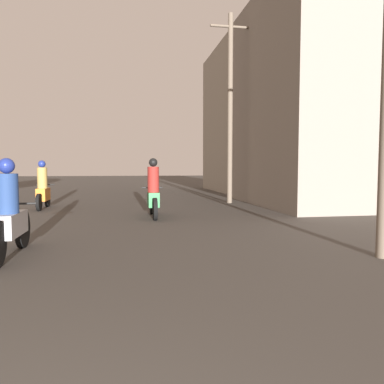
{
  "coord_description": "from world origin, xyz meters",
  "views": [
    {
      "loc": [
        0.94,
        -0.46,
        1.43
      ],
      "look_at": [
        4.1,
        17.26,
        0.21
      ],
      "focal_mm": 35.0,
      "sensor_mm": 36.0,
      "label": 1
    }
  ],
  "objects_px": {
    "motorcycle_green": "(153,194)",
    "building_right_near": "(315,101)",
    "building_right_far": "(249,122)",
    "utility_pole_far": "(230,105)",
    "motorcycle_silver": "(10,218)",
    "motorcycle_orange": "(43,190)"
  },
  "relations": [
    {
      "from": "utility_pole_far",
      "to": "motorcycle_silver",
      "type": "bearing_deg",
      "value": -126.13
    },
    {
      "from": "motorcycle_green",
      "to": "building_right_near",
      "type": "xyz_separation_m",
      "value": [
        6.31,
        2.7,
        3.23
      ]
    },
    {
      "from": "building_right_near",
      "to": "building_right_far",
      "type": "bearing_deg",
      "value": 88.07
    },
    {
      "from": "building_right_near",
      "to": "building_right_far",
      "type": "xyz_separation_m",
      "value": [
        0.28,
        8.43,
        0.24
      ]
    },
    {
      "from": "building_right_near",
      "to": "utility_pole_far",
      "type": "relative_size",
      "value": 1.07
    },
    {
      "from": "building_right_near",
      "to": "utility_pole_far",
      "type": "distance_m",
      "value": 3.18
    },
    {
      "from": "motorcycle_silver",
      "to": "building_right_near",
      "type": "xyz_separation_m",
      "value": [
        8.88,
        7.03,
        3.27
      ]
    },
    {
      "from": "building_right_near",
      "to": "motorcycle_silver",
      "type": "bearing_deg",
      "value": -141.65
    },
    {
      "from": "motorcycle_silver",
      "to": "utility_pole_far",
      "type": "xyz_separation_m",
      "value": [
        5.86,
        8.02,
        3.2
      ]
    },
    {
      "from": "motorcycle_silver",
      "to": "building_right_far",
      "type": "xyz_separation_m",
      "value": [
        9.17,
        15.46,
        3.51
      ]
    },
    {
      "from": "building_right_near",
      "to": "utility_pole_far",
      "type": "xyz_separation_m",
      "value": [
        -3.02,
        1.0,
        -0.07
      ]
    },
    {
      "from": "motorcycle_green",
      "to": "building_right_far",
      "type": "height_order",
      "value": "building_right_far"
    },
    {
      "from": "motorcycle_orange",
      "to": "utility_pole_far",
      "type": "height_order",
      "value": "utility_pole_far"
    },
    {
      "from": "motorcycle_green",
      "to": "motorcycle_silver",
      "type": "bearing_deg",
      "value": -112.87
    },
    {
      "from": "motorcycle_green",
      "to": "building_right_near",
      "type": "bearing_deg",
      "value": 31.05
    },
    {
      "from": "building_right_far",
      "to": "utility_pole_far",
      "type": "height_order",
      "value": "building_right_far"
    },
    {
      "from": "motorcycle_orange",
      "to": "building_right_near",
      "type": "distance_m",
      "value": 10.36
    },
    {
      "from": "motorcycle_orange",
      "to": "building_right_near",
      "type": "height_order",
      "value": "building_right_near"
    },
    {
      "from": "building_right_near",
      "to": "motorcycle_green",
      "type": "bearing_deg",
      "value": -156.81
    },
    {
      "from": "motorcycle_orange",
      "to": "building_right_far",
      "type": "distance_m",
      "value": 13.58
    },
    {
      "from": "motorcycle_silver",
      "to": "building_right_far",
      "type": "bearing_deg",
      "value": 51.89
    },
    {
      "from": "motorcycle_green",
      "to": "motorcycle_orange",
      "type": "distance_m",
      "value": 4.49
    }
  ]
}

